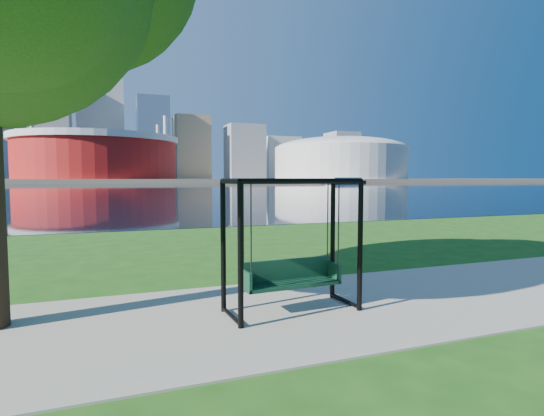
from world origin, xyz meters
TOP-DOWN VIEW (x-y plane):
  - ground at (0.00, 0.00)m, footprint 900.00×900.00m
  - path at (0.00, -0.50)m, footprint 120.00×4.00m
  - river at (0.00, 102.00)m, footprint 900.00×180.00m
  - far_bank at (0.00, 306.00)m, footprint 900.00×228.00m
  - stadium at (-10.00, 235.00)m, footprint 83.00×83.00m
  - arena at (135.00, 235.00)m, footprint 84.00×84.00m
  - skyline at (-4.27, 319.39)m, footprint 392.00×66.00m
  - swing at (0.14, -0.49)m, footprint 2.24×1.06m
  - barge at (110.54, 187.55)m, footprint 28.76×16.81m

SIDE VIEW (x-z plane):
  - ground at x=0.00m, z-range 0.00..0.00m
  - river at x=0.00m, z-range 0.00..0.02m
  - path at x=0.00m, z-range 0.00..0.03m
  - far_bank at x=0.00m, z-range 0.00..2.00m
  - swing at x=0.14m, z-range -0.04..2.21m
  - barge at x=110.54m, z-range -0.13..2.66m
  - stadium at x=-10.00m, z-range -1.77..30.23m
  - arena at x=135.00m, z-range 2.59..29.15m
  - skyline at x=-4.27m, z-range -12.36..84.14m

